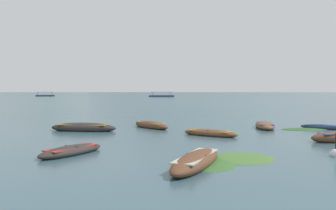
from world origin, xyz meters
name	(u,v)px	position (x,y,z in m)	size (l,w,h in m)	color
ground_plane	(149,92)	(0.00, 1500.00, 0.00)	(6000.00, 6000.00, 0.00)	#385660
mountain_2	(55,71)	(-556.79, 2137.60, 122.23)	(955.02, 955.02, 244.45)	slate
mountain_3	(190,49)	(286.76, 2486.57, 302.17)	(1920.84, 1920.84, 604.34)	slate
rowboat_0	(71,151)	(-5.97, 10.12, 0.15)	(2.65, 3.34, 0.46)	#2D2826
rowboat_1	(265,126)	(5.22, 19.77, 0.18)	(1.94, 3.96, 0.57)	brown
rowboat_2	(210,133)	(0.69, 15.79, 0.15)	(3.29, 2.89, 0.46)	brown
rowboat_3	(323,127)	(8.97, 18.99, 0.13)	(2.71, 2.56, 0.40)	navy
rowboat_5	(83,128)	(-7.05, 18.65, 0.21)	(4.50, 2.10, 0.68)	#2D2826
rowboat_6	(196,161)	(-1.23, 7.51, 0.19)	(2.75, 4.34, 0.61)	brown
rowboat_7	(151,125)	(-2.69, 20.45, 0.18)	(2.96, 3.95, 0.59)	brown
ferry_0	(162,96)	(2.97, 157.74, 0.45)	(11.44, 5.93, 2.54)	navy
ferry_1	(45,95)	(-55.01, 177.35, 0.45)	(9.64, 6.56, 2.54)	navy
mooring_buoy	(336,154)	(4.50, 9.07, 0.10)	(0.43, 0.43, 1.04)	silver
weed_patch_0	(207,164)	(-0.78, 7.94, 0.00)	(2.67, 2.01, 0.14)	#38662D
weed_patch_2	(213,133)	(1.08, 17.01, 0.00)	(3.20, 2.22, 0.14)	#477033
weed_patch_3	(241,158)	(0.66, 8.87, 0.00)	(2.66, 2.46, 0.14)	#477033
weed_patch_5	(304,130)	(7.57, 18.75, 0.00)	(3.21, 1.78, 0.14)	#2D5628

